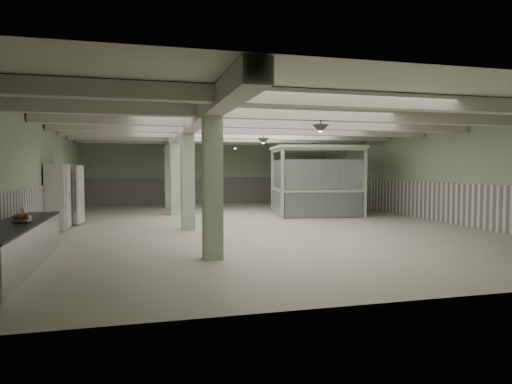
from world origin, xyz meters
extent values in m
plane|color=beige|center=(0.00, 0.00, 0.00)|extent=(20.00, 20.00, 0.00)
cube|color=white|center=(0.00, 0.00, 3.60)|extent=(14.00, 20.00, 0.02)
cube|color=#93A483|center=(0.00, 10.00, 1.80)|extent=(14.00, 0.02, 3.60)
cube|color=#93A483|center=(0.00, -10.00, 1.80)|extent=(14.00, 0.02, 3.60)
cube|color=#93A483|center=(-7.00, 0.00, 1.80)|extent=(0.02, 20.00, 3.60)
cube|color=#93A483|center=(7.00, 0.00, 1.80)|extent=(0.02, 20.00, 3.60)
cube|color=white|center=(-6.97, 0.00, 0.75)|extent=(0.05, 19.90, 1.50)
cube|color=white|center=(6.97, 0.00, 0.75)|extent=(0.05, 19.90, 1.50)
cube|color=white|center=(0.00, 9.97, 0.75)|extent=(13.90, 0.05, 1.50)
cube|color=beige|center=(-2.50, 0.00, 3.38)|extent=(0.45, 19.90, 0.40)
cube|color=beige|center=(0.00, -7.50, 3.42)|extent=(13.90, 0.35, 0.32)
cube|color=beige|center=(0.00, -5.00, 3.42)|extent=(13.90, 0.35, 0.32)
cube|color=beige|center=(0.00, -2.50, 3.42)|extent=(13.90, 0.35, 0.32)
cube|color=beige|center=(0.00, 0.00, 3.42)|extent=(13.90, 0.35, 0.32)
cube|color=beige|center=(0.00, 2.50, 3.42)|extent=(13.90, 0.35, 0.32)
cube|color=beige|center=(0.00, 5.00, 3.42)|extent=(13.90, 0.35, 0.32)
cube|color=beige|center=(0.00, 7.50, 3.42)|extent=(13.90, 0.35, 0.32)
cube|color=#ACC8A1|center=(-2.50, -6.00, 1.80)|extent=(0.42, 0.42, 3.60)
cube|color=#ACC8A1|center=(-2.50, -1.00, 1.80)|extent=(0.42, 0.42, 3.60)
cube|color=#ACC8A1|center=(-2.50, 4.00, 1.80)|extent=(0.42, 0.42, 3.60)
cube|color=#ACC8A1|center=(-2.50, 8.00, 1.80)|extent=(0.42, 0.42, 3.60)
cone|color=#314232|center=(0.50, -5.00, 3.05)|extent=(0.44, 0.44, 0.22)
cone|color=#314232|center=(0.50, 0.50, 3.05)|extent=(0.44, 0.44, 0.22)
cone|color=#314232|center=(0.50, 5.50, 3.05)|extent=(0.44, 0.44, 0.22)
cube|color=silver|center=(-6.54, -5.98, 0.44)|extent=(0.89, 5.27, 0.88)
cube|color=black|center=(-6.54, -5.98, 0.89)|extent=(0.93, 5.31, 0.04)
cylinder|color=#B2B2B7|center=(-6.48, -5.38, 0.95)|extent=(0.32, 0.32, 0.10)
cube|color=silver|center=(-6.65, 0.56, 1.08)|extent=(0.59, 2.36, 2.16)
cube|color=silver|center=(-6.33, 0.02, 1.08)|extent=(0.06, 0.88, 2.06)
cube|color=silver|center=(-6.21, 1.20, 1.08)|extent=(0.17, 0.88, 2.06)
cube|color=silver|center=(-6.29, 0.02, 1.08)|extent=(0.02, 0.05, 0.30)
cube|color=silver|center=(-6.29, 1.10, 1.08)|extent=(0.02, 0.05, 0.30)
cube|color=#9EB893|center=(1.54, 1.35, 1.43)|extent=(0.14, 0.14, 2.86)
cube|color=#9EB893|center=(1.98, 4.17, 1.43)|extent=(0.14, 0.14, 2.86)
cube|color=#9EB893|center=(4.93, 0.82, 1.43)|extent=(0.14, 0.14, 2.86)
cube|color=#9EB893|center=(5.37, 3.65, 1.43)|extent=(0.14, 0.14, 2.86)
cube|color=#9EB893|center=(3.46, 2.50, 2.92)|extent=(4.11, 3.63, 0.12)
cube|color=silver|center=(3.24, 1.08, 0.55)|extent=(3.20, 0.55, 1.05)
cube|color=silver|center=(3.24, 1.08, 1.78)|extent=(3.20, 0.55, 1.22)
cube|color=silver|center=(3.67, 3.91, 0.55)|extent=(3.20, 0.55, 1.05)
cube|color=silver|center=(3.67, 3.91, 1.78)|extent=(3.20, 0.55, 1.22)
cube|color=silver|center=(1.76, 2.76, 0.55)|extent=(0.47, 2.63, 1.05)
cube|color=silver|center=(1.76, 2.76, 1.78)|extent=(0.47, 2.63, 1.22)
cube|color=silver|center=(5.15, 2.23, 0.55)|extent=(0.47, 2.63, 1.05)
cube|color=silver|center=(5.15, 2.23, 1.78)|extent=(0.47, 2.63, 1.22)
cube|color=#5F6150|center=(5.51, 2.42, 0.70)|extent=(0.66, 0.77, 1.41)
camera|label=1|loc=(-4.15, -16.06, 2.03)|focal=32.00mm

